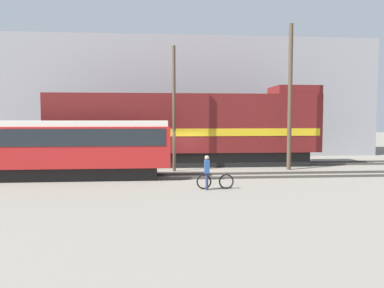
% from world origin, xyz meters
% --- Properties ---
extents(ground_plane, '(120.00, 120.00, 0.00)m').
position_xyz_m(ground_plane, '(0.00, 0.00, 0.00)').
color(ground_plane, slate).
extents(track_near, '(60.00, 1.51, 0.14)m').
position_xyz_m(track_near, '(0.00, -1.97, 0.07)').
color(track_near, '#47423D').
rests_on(track_near, ground).
extents(track_far, '(60.00, 1.51, 0.14)m').
position_xyz_m(track_far, '(0.00, 3.18, 0.07)').
color(track_far, '#47423D').
rests_on(track_far, ground).
extents(building_backdrop, '(35.13, 6.00, 10.25)m').
position_xyz_m(building_backdrop, '(0.00, 11.90, 5.12)').
color(building_backdrop, '#99999E').
rests_on(building_backdrop, ground).
extents(freight_locomotive, '(18.43, 3.04, 5.53)m').
position_xyz_m(freight_locomotive, '(0.36, 3.18, 2.58)').
color(freight_locomotive, black).
rests_on(freight_locomotive, ground).
extents(streetcar, '(12.02, 2.54, 3.17)m').
position_xyz_m(streetcar, '(-6.96, -1.97, 1.81)').
color(streetcar, black).
rests_on(streetcar, ground).
extents(bicycle, '(1.76, 0.44, 0.77)m').
position_xyz_m(bicycle, '(1.06, -5.53, 0.36)').
color(bicycle, black).
rests_on(bicycle, ground).
extents(person, '(0.23, 0.37, 1.60)m').
position_xyz_m(person, '(0.66, -5.67, 0.96)').
color(person, '#232D4C').
rests_on(person, ground).
extents(utility_pole_left, '(0.20, 0.20, 7.75)m').
position_xyz_m(utility_pole_left, '(-0.62, 0.61, 3.88)').
color(utility_pole_left, '#4C3D2D').
rests_on(utility_pole_left, ground).
extents(utility_pole_center, '(0.27, 0.27, 9.24)m').
position_xyz_m(utility_pole_center, '(6.75, 0.61, 4.62)').
color(utility_pole_center, '#4C3D2D').
rests_on(utility_pole_center, ground).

